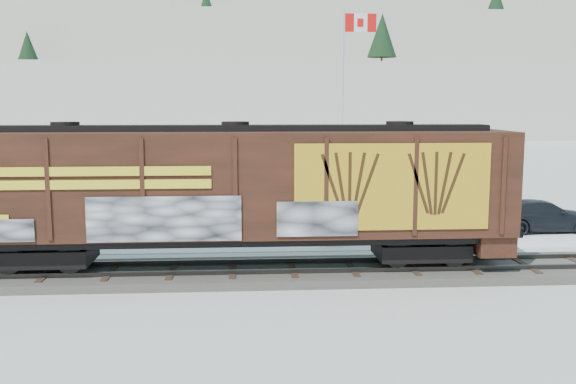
{
  "coord_description": "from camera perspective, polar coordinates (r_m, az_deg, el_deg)",
  "views": [
    {
      "loc": [
        -1.54,
        -20.99,
        5.78
      ],
      "look_at": [
        0.05,
        3.0,
        2.45
      ],
      "focal_mm": 40.0,
      "sensor_mm": 36.0,
      "label": 1
    }
  ],
  "objects": [
    {
      "name": "ground",
      "position": [
        21.83,
        0.39,
        -7.46
      ],
      "size": [
        500.0,
        500.0,
        0.0
      ],
      "primitive_type": "plane",
      "color": "white",
      "rests_on": "ground"
    },
    {
      "name": "rail_track",
      "position": [
        21.79,
        0.39,
        -7.09
      ],
      "size": [
        50.0,
        3.4,
        0.43
      ],
      "color": "#59544C",
      "rests_on": "ground"
    },
    {
      "name": "parking_strip",
      "position": [
        29.11,
        -0.69,
        -3.53
      ],
      "size": [
        40.0,
        8.0,
        0.03
      ],
      "primitive_type": "cube",
      "color": "white",
      "rests_on": "ground"
    },
    {
      "name": "hillside",
      "position": [
        161.02,
        -3.33,
        10.94
      ],
      "size": [
        360.0,
        110.0,
        93.0
      ],
      "color": "white",
      "rests_on": "ground"
    },
    {
      "name": "hopper_railcar",
      "position": [
        21.17,
        -4.64,
        0.36
      ],
      "size": [
        18.08,
        3.06,
        4.65
      ],
      "color": "black",
      "rests_on": "rail_track"
    },
    {
      "name": "flagpole",
      "position": [
        36.43,
        5.0,
        5.03
      ],
      "size": [
        2.3,
        0.9,
        10.89
      ],
      "color": "silver",
      "rests_on": "ground"
    },
    {
      "name": "car_silver",
      "position": [
        29.87,
        -21.07,
        -2.2
      ],
      "size": [
        4.97,
        3.17,
        1.58
      ],
      "primitive_type": "imported",
      "rotation": [
        0.0,
        0.0,
        1.88
      ],
      "color": "#ACAFB3",
      "rests_on": "parking_strip"
    },
    {
      "name": "car_white",
      "position": [
        27.82,
        6.97,
        -2.36
      ],
      "size": [
        5.29,
        3.7,
        1.65
      ],
      "primitive_type": "imported",
      "rotation": [
        0.0,
        0.0,
        2.01
      ],
      "color": "silver",
      "rests_on": "parking_strip"
    },
    {
      "name": "car_dark",
      "position": [
        31.19,
        21.58,
        -1.97
      ],
      "size": [
        5.0,
        2.27,
        1.42
      ],
      "primitive_type": "imported",
      "rotation": [
        0.0,
        0.0,
        1.63
      ],
      "color": "black",
      "rests_on": "parking_strip"
    }
  ]
}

